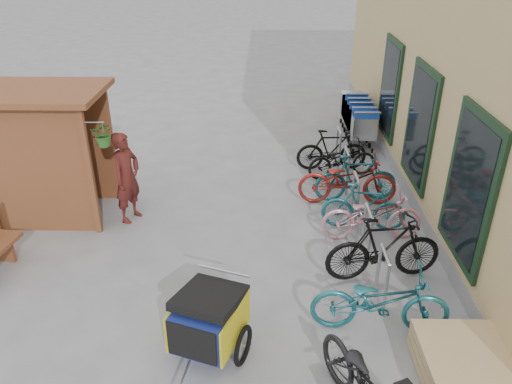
{
  "coord_description": "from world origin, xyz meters",
  "views": [
    {
      "loc": [
        0.63,
        -5.68,
        4.74
      ],
      "look_at": [
        0.5,
        1.5,
        1.0
      ],
      "focal_mm": 35.0,
      "sensor_mm": 36.0,
      "label": 1
    }
  ],
  "objects_px": {
    "shopping_carts": "(357,114)",
    "person_kiosk": "(127,177)",
    "child_trailer": "(209,318)",
    "bike_7": "(332,150)",
    "bike_1": "(384,248)",
    "bike_5": "(356,178)",
    "kiosk": "(42,137)",
    "bike_6": "(342,160)",
    "bike_0": "(380,301)",
    "bike_2": "(372,215)",
    "pallet_stack": "(464,367)",
    "bike_4": "(347,180)",
    "bike_3": "(364,207)"
  },
  "relations": [
    {
      "from": "shopping_carts",
      "to": "person_kiosk",
      "type": "bearing_deg",
      "value": -138.61
    },
    {
      "from": "child_trailer",
      "to": "bike_7",
      "type": "height_order",
      "value": "same"
    },
    {
      "from": "bike_7",
      "to": "bike_1",
      "type": "bearing_deg",
      "value": -179.43
    },
    {
      "from": "bike_5",
      "to": "kiosk",
      "type": "bearing_deg",
      "value": 91.98
    },
    {
      "from": "bike_1",
      "to": "bike_6",
      "type": "bearing_deg",
      "value": -5.99
    },
    {
      "from": "bike_0",
      "to": "kiosk",
      "type": "bearing_deg",
      "value": 64.47
    },
    {
      "from": "bike_7",
      "to": "bike_5",
      "type": "bearing_deg",
      "value": -172.55
    },
    {
      "from": "bike_6",
      "to": "bike_2",
      "type": "bearing_deg",
      "value": 168.22
    },
    {
      "from": "bike_6",
      "to": "shopping_carts",
      "type": "bearing_deg",
      "value": -31.97
    },
    {
      "from": "person_kiosk",
      "to": "bike_1",
      "type": "xyz_separation_m",
      "value": [
        4.27,
        -1.72,
        -0.31
      ]
    },
    {
      "from": "pallet_stack",
      "to": "shopping_carts",
      "type": "xyz_separation_m",
      "value": [
        -0.0,
        7.97,
        0.43
      ]
    },
    {
      "from": "person_kiosk",
      "to": "bike_4",
      "type": "xyz_separation_m",
      "value": [
        4.07,
        0.68,
        -0.35
      ]
    },
    {
      "from": "bike_4",
      "to": "kiosk",
      "type": "bearing_deg",
      "value": 97.26
    },
    {
      "from": "bike_6",
      "to": "bike_7",
      "type": "bearing_deg",
      "value": 9.87
    },
    {
      "from": "bike_2",
      "to": "bike_4",
      "type": "relative_size",
      "value": 0.91
    },
    {
      "from": "shopping_carts",
      "to": "bike_5",
      "type": "relative_size",
      "value": 1.49
    },
    {
      "from": "bike_3",
      "to": "bike_6",
      "type": "relative_size",
      "value": 0.96
    },
    {
      "from": "bike_0",
      "to": "bike_2",
      "type": "relative_size",
      "value": 1.05
    },
    {
      "from": "bike_3",
      "to": "bike_4",
      "type": "relative_size",
      "value": 0.78
    },
    {
      "from": "bike_1",
      "to": "bike_5",
      "type": "relative_size",
      "value": 1.1
    },
    {
      "from": "bike_4",
      "to": "bike_6",
      "type": "xyz_separation_m",
      "value": [
        0.07,
        1.2,
        -0.09
      ]
    },
    {
      "from": "person_kiosk",
      "to": "bike_2",
      "type": "distance_m",
      "value": 4.37
    },
    {
      "from": "pallet_stack",
      "to": "person_kiosk",
      "type": "bearing_deg",
      "value": 142.43
    },
    {
      "from": "bike_7",
      "to": "bike_4",
      "type": "bearing_deg",
      "value": -179.82
    },
    {
      "from": "bike_2",
      "to": "bike_5",
      "type": "distance_m",
      "value": 1.38
    },
    {
      "from": "pallet_stack",
      "to": "person_kiosk",
      "type": "xyz_separation_m",
      "value": [
        -4.83,
        3.72,
        0.64
      ]
    },
    {
      "from": "person_kiosk",
      "to": "bike_7",
      "type": "bearing_deg",
      "value": -36.57
    },
    {
      "from": "bike_2",
      "to": "bike_7",
      "type": "distance_m",
      "value": 2.87
    },
    {
      "from": "bike_3",
      "to": "bike_7",
      "type": "height_order",
      "value": "bike_7"
    },
    {
      "from": "child_trailer",
      "to": "bike_1",
      "type": "relative_size",
      "value": 0.93
    },
    {
      "from": "person_kiosk",
      "to": "bike_2",
      "type": "relative_size",
      "value": 0.98
    },
    {
      "from": "bike_4",
      "to": "bike_7",
      "type": "bearing_deg",
      "value": 5.98
    },
    {
      "from": "bike_2",
      "to": "bike_0",
      "type": "bearing_deg",
      "value": 169.13
    },
    {
      "from": "bike_0",
      "to": "bike_2",
      "type": "distance_m",
      "value": 2.29
    },
    {
      "from": "bike_3",
      "to": "shopping_carts",
      "type": "bearing_deg",
      "value": 0.62
    },
    {
      "from": "kiosk",
      "to": "bike_5",
      "type": "relative_size",
      "value": 1.53
    },
    {
      "from": "bike_6",
      "to": "bike_4",
      "type": "bearing_deg",
      "value": 160.99
    },
    {
      "from": "bike_4",
      "to": "bike_1",
      "type": "bearing_deg",
      "value": -173.36
    },
    {
      "from": "bike_2",
      "to": "bike_7",
      "type": "xyz_separation_m",
      "value": [
        -0.35,
        2.85,
        0.02
      ]
    },
    {
      "from": "pallet_stack",
      "to": "bike_2",
      "type": "bearing_deg",
      "value": 99.47
    },
    {
      "from": "bike_0",
      "to": "bike_2",
      "type": "xyz_separation_m",
      "value": [
        0.32,
        2.27,
        -0.02
      ]
    },
    {
      "from": "bike_1",
      "to": "bike_2",
      "type": "height_order",
      "value": "bike_1"
    },
    {
      "from": "bike_6",
      "to": "bike_1",
      "type": "bearing_deg",
      "value": 166.33
    },
    {
      "from": "bike_0",
      "to": "bike_7",
      "type": "xyz_separation_m",
      "value": [
        -0.03,
        5.12,
        -0.0
      ]
    },
    {
      "from": "person_kiosk",
      "to": "bike_2",
      "type": "height_order",
      "value": "person_kiosk"
    },
    {
      "from": "shopping_carts",
      "to": "bike_1",
      "type": "height_order",
      "value": "shopping_carts"
    },
    {
      "from": "bike_0",
      "to": "bike_5",
      "type": "height_order",
      "value": "bike_5"
    },
    {
      "from": "bike_5",
      "to": "bike_0",
      "type": "bearing_deg",
      "value": 171.57
    },
    {
      "from": "bike_4",
      "to": "bike_5",
      "type": "xyz_separation_m",
      "value": [
        0.18,
        0.11,
        -0.01
      ]
    },
    {
      "from": "bike_1",
      "to": "bike_5",
      "type": "distance_m",
      "value": 2.5
    }
  ]
}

